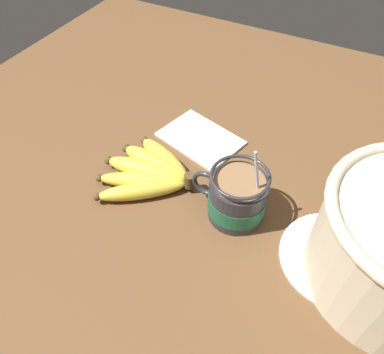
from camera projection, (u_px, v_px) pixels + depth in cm
name	position (u px, v px, depth cm)	size (l,w,h in cm)	color
table	(198.00, 200.00, 73.35)	(139.01, 139.01, 3.76)	brown
coffee_mug	(237.00, 198.00, 65.52)	(14.10, 10.37, 16.41)	#28282D
banana_bunch	(150.00, 172.00, 73.34)	(19.25, 20.17, 4.23)	#4C381E
napkin	(200.00, 139.00, 82.20)	(19.41, 15.90, 0.60)	white
small_plate	(335.00, 259.00, 62.09)	(18.41, 18.41, 0.60)	white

